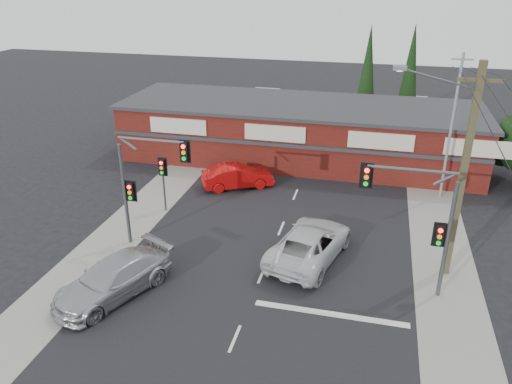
% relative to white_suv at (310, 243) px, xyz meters
% --- Properties ---
extents(ground, '(120.00, 120.00, 0.00)m').
position_rel_white_suv_xyz_m(ground, '(-1.97, -2.73, -0.85)').
color(ground, black).
rests_on(ground, ground).
extents(road_strip, '(14.00, 70.00, 0.01)m').
position_rel_white_suv_xyz_m(road_strip, '(-1.97, 2.27, -0.84)').
color(road_strip, black).
rests_on(road_strip, ground).
extents(verge_left, '(3.00, 70.00, 0.02)m').
position_rel_white_suv_xyz_m(verge_left, '(-10.47, 2.27, -0.84)').
color(verge_left, gray).
rests_on(verge_left, ground).
extents(verge_right, '(3.00, 70.00, 0.02)m').
position_rel_white_suv_xyz_m(verge_right, '(6.53, 2.27, -0.84)').
color(verge_right, gray).
rests_on(verge_right, ground).
extents(stop_line, '(6.50, 0.35, 0.01)m').
position_rel_white_suv_xyz_m(stop_line, '(1.53, -4.23, -0.83)').
color(stop_line, silver).
rests_on(stop_line, ground).
extents(white_suv, '(4.20, 6.60, 1.70)m').
position_rel_white_suv_xyz_m(white_suv, '(0.00, 0.00, 0.00)').
color(white_suv, silver).
rests_on(white_suv, ground).
extents(silver_suv, '(4.42, 6.15, 1.65)m').
position_rel_white_suv_xyz_m(silver_suv, '(-8.00, -5.13, -0.02)').
color(silver_suv, '#ABAEB0').
rests_on(silver_suv, ground).
extents(red_sedan, '(4.90, 3.62, 1.54)m').
position_rel_white_suv_xyz_m(red_sedan, '(-5.90, 7.68, -0.08)').
color(red_sedan, '#B60C0B').
rests_on(red_sedan, ground).
extents(lane_dashes, '(0.12, 39.06, 0.01)m').
position_rel_white_suv_xyz_m(lane_dashes, '(-1.97, -2.00, -0.83)').
color(lane_dashes, silver).
rests_on(lane_dashes, ground).
extents(shop_building, '(27.30, 8.40, 4.22)m').
position_rel_white_suv_xyz_m(shop_building, '(-2.97, 14.25, 1.29)').
color(shop_building, '#4A130E').
rests_on(shop_building, ground).
extents(conifer_near, '(1.80, 1.80, 9.25)m').
position_rel_white_suv_xyz_m(conifer_near, '(1.53, 21.27, 4.63)').
color(conifer_near, '#2D2116').
rests_on(conifer_near, ground).
extents(conifer_far, '(1.80, 1.80, 9.25)m').
position_rel_white_suv_xyz_m(conifer_far, '(5.03, 23.27, 4.63)').
color(conifer_far, '#2D2116').
rests_on(conifer_far, ground).
extents(traffic_mast_left, '(3.77, 0.27, 5.97)m').
position_rel_white_suv_xyz_m(traffic_mast_left, '(-8.40, -0.73, 3.08)').
color(traffic_mast_left, '#47494C').
rests_on(traffic_mast_left, ground).
extents(traffic_mast_right, '(3.96, 0.27, 5.97)m').
position_rel_white_suv_xyz_m(traffic_mast_right, '(4.89, -1.73, 3.10)').
color(traffic_mast_right, '#47494C').
rests_on(traffic_mast_right, ground).
extents(pedestal_signal, '(0.55, 0.27, 3.38)m').
position_rel_white_suv_xyz_m(pedestal_signal, '(-9.17, 3.27, 1.56)').
color(pedestal_signal, '#47494C').
rests_on(pedestal_signal, ground).
extents(utility_pole, '(4.38, 0.59, 10.00)m').
position_rel_white_suv_xyz_m(utility_pole, '(6.39, 0.26, 4.55)').
color(utility_pole, brown).
rests_on(utility_pole, ground).
extents(steel_pole, '(1.20, 0.16, 9.00)m').
position_rel_white_suv_xyz_m(steel_pole, '(7.03, 9.27, 3.85)').
color(steel_pole, gray).
rests_on(steel_pole, ground).
extents(power_lines, '(2.01, 29.00, 1.22)m').
position_rel_white_suv_xyz_m(power_lines, '(6.50, -5.20, 8.19)').
color(power_lines, black).
rests_on(power_lines, ground).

